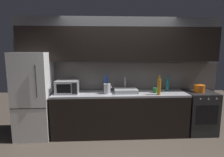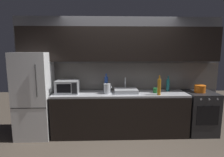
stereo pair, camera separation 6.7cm
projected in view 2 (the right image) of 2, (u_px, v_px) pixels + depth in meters
name	position (u px, v px, depth m)	size (l,w,h in m)	color
back_wall	(119.00, 61.00, 4.00)	(4.51, 0.44, 2.50)	slate
counter_run	(120.00, 114.00, 3.88)	(2.77, 0.60, 0.90)	black
refrigerator	(34.00, 95.00, 3.75)	(0.68, 0.69, 1.74)	white
oven_range	(200.00, 113.00, 3.93)	(0.60, 0.62, 0.90)	#232326
microwave	(68.00, 87.00, 3.77)	(0.46, 0.35, 0.27)	#A8AAAF
sink_basin	(126.00, 91.00, 3.84)	(0.48, 0.38, 0.30)	#ADAFB5
kettle	(107.00, 89.00, 3.74)	(0.18, 0.14, 0.23)	#B7BABF
wine_bottle_blue	(106.00, 84.00, 3.91)	(0.08, 0.08, 0.39)	#234299
wine_bottle_amber	(159.00, 87.00, 3.61)	(0.07, 0.07, 0.39)	#B27019
wine_bottle_teal	(168.00, 85.00, 3.97)	(0.07, 0.07, 0.33)	#19666B
mug_green	(155.00, 90.00, 3.81)	(0.09, 0.09, 0.10)	#1E6B2D
cooking_pot	(200.00, 89.00, 3.85)	(0.22, 0.22, 0.15)	orange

